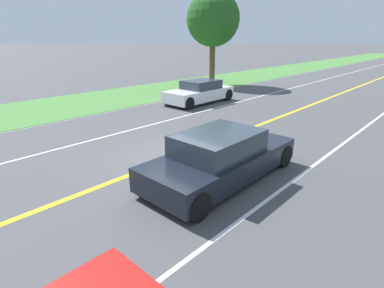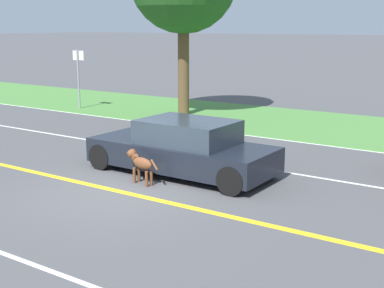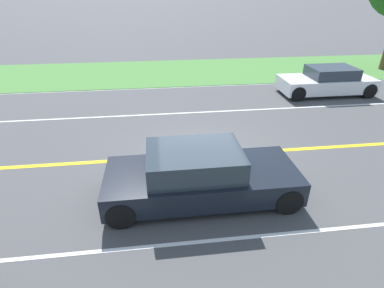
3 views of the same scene
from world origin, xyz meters
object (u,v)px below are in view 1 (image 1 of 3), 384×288
object	(u,v)px
ego_car	(221,157)
oncoming_car	(200,92)
dog	(194,148)
roadside_tree_left_near	(213,20)

from	to	relation	value
ego_car	oncoming_car	xyz separation A→B (m)	(-7.09, 7.18, -0.01)
dog	roadside_tree_left_near	size ratio (longest dim) A/B	0.16
oncoming_car	ego_car	bearing A→B (deg)	134.65
ego_car	oncoming_car	bearing A→B (deg)	134.65
dog	oncoming_car	xyz separation A→B (m)	(-5.84, 6.85, 0.12)
ego_car	roadside_tree_left_near	distance (m)	17.63
ego_car	dog	distance (m)	1.30
oncoming_car	roadside_tree_left_near	distance (m)	8.29
ego_car	oncoming_car	size ratio (longest dim) A/B	1.07
oncoming_car	roadside_tree_left_near	size ratio (longest dim) A/B	0.63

